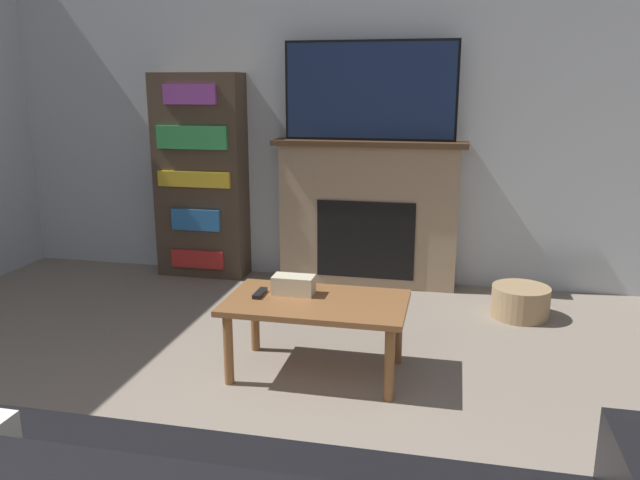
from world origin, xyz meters
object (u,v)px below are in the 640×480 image
object	(u,v)px
coffee_table	(316,310)
bookshelf	(201,177)
fireplace	(368,213)
tv	(370,91)
storage_basket	(520,302)

from	to	relation	value
coffee_table	bookshelf	distance (m)	2.08
fireplace	tv	bearing A→B (deg)	-90.00
fireplace	tv	distance (m)	0.90
fireplace	storage_basket	world-z (taller)	fireplace
fireplace	coffee_table	distance (m)	1.61
tv	bookshelf	size ratio (longest dim) A/B	0.79
coffee_table	bookshelf	world-z (taller)	bookshelf
tv	storage_basket	world-z (taller)	tv
bookshelf	storage_basket	size ratio (longest dim) A/B	4.23
tv	bookshelf	bearing A→B (deg)	-179.89
fireplace	coffee_table	bearing A→B (deg)	-91.52
fireplace	bookshelf	world-z (taller)	bookshelf
coffee_table	bookshelf	size ratio (longest dim) A/B	0.59
tv	bookshelf	world-z (taller)	tv
bookshelf	coffee_table	bearing A→B (deg)	-50.75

